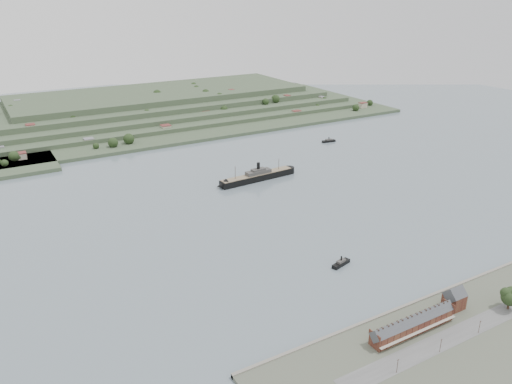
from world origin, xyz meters
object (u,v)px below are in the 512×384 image
gabled_building (454,298)px  tugboat (341,263)px  terrace_row (413,324)px  steamship (255,177)px  fig_tree (511,296)px

gabled_building → tugboat: size_ratio=0.88×
terrace_row → steamship: size_ratio=0.62×
steamship → terrace_row: bearing=-100.2°
terrace_row → tugboat: (13.79, 77.29, -5.14)m
tugboat → fig_tree: bearing=-60.9°
terrace_row → tugboat: 78.68m
steamship → tugboat: bearing=-100.2°
gabled_building → tugboat: 77.28m
terrace_row → fig_tree: size_ratio=3.92×
gabled_building → fig_tree: 31.95m
tugboat → fig_tree: 104.04m
tugboat → fig_tree: size_ratio=1.13×
gabled_building → steamship: 244.34m
steamship → fig_tree: bearing=-85.7°
gabled_building → steamship: steamship is taller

